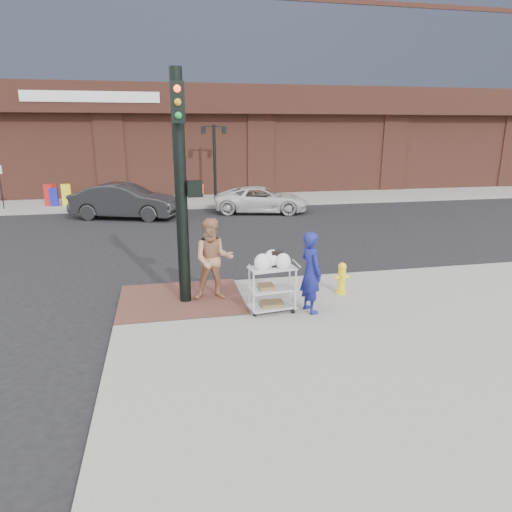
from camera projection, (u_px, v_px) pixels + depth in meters
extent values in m
plane|color=black|center=(212.00, 318.00, 9.83)|extent=(220.00, 220.00, 0.00)
cube|color=gray|center=(307.00, 172.00, 42.42)|extent=(65.00, 36.00, 0.15)
cube|color=brown|center=(181.00, 299.00, 10.52)|extent=(2.80, 2.40, 0.01)
cylinder|color=black|center=(215.00, 163.00, 24.72)|extent=(0.16, 0.16, 4.00)
cube|color=black|center=(214.00, 126.00, 24.21)|extent=(1.20, 0.06, 0.06)
cube|color=black|center=(204.00, 130.00, 24.16)|extent=(0.22, 0.22, 0.35)
cube|color=black|center=(224.00, 130.00, 24.37)|extent=(0.22, 0.22, 0.35)
cylinder|color=black|center=(1.00, 186.00, 21.98)|extent=(0.05, 0.05, 2.20)
cylinder|color=black|center=(181.00, 191.00, 9.77)|extent=(0.26, 0.26, 5.00)
cube|color=black|center=(195.00, 189.00, 9.82)|extent=(0.32, 0.28, 0.34)
cube|color=#FF260C|center=(202.00, 189.00, 9.85)|extent=(0.02, 0.18, 0.22)
cube|color=black|center=(178.00, 102.00, 9.02)|extent=(0.28, 0.18, 0.80)
imported|color=navy|center=(311.00, 272.00, 9.61)|extent=(0.55, 0.72, 1.76)
imported|color=#AB7450|center=(213.00, 260.00, 10.31)|extent=(0.97, 0.78, 1.89)
imported|color=black|center=(125.00, 201.00, 20.57)|extent=(5.03, 3.09, 1.57)
imported|color=silver|center=(262.00, 200.00, 22.07)|extent=(4.85, 3.07, 1.25)
cube|color=#B4B4BA|center=(272.00, 268.00, 9.57)|extent=(1.03, 0.66, 0.03)
cube|color=#B4B4BA|center=(272.00, 289.00, 9.70)|extent=(1.03, 0.66, 0.03)
cube|color=#B4B4BA|center=(272.00, 306.00, 9.80)|extent=(1.03, 0.66, 0.03)
cube|color=black|center=(277.00, 259.00, 9.60)|extent=(0.24, 0.15, 0.34)
cube|color=brown|center=(266.00, 287.00, 9.66)|extent=(0.32, 0.36, 0.09)
cube|color=brown|center=(272.00, 304.00, 9.79)|extent=(0.49, 0.39, 0.07)
cylinder|color=yellow|center=(341.00, 292.00, 10.91)|extent=(0.25, 0.25, 0.07)
cylinder|color=yellow|center=(342.00, 279.00, 10.82)|extent=(0.18, 0.18, 0.55)
sphere|color=yellow|center=(342.00, 267.00, 10.74)|extent=(0.20, 0.20, 0.20)
cylinder|color=yellow|center=(342.00, 277.00, 10.81)|extent=(0.36, 0.08, 0.08)
cube|color=red|center=(51.00, 195.00, 23.14)|extent=(0.58, 0.56, 1.08)
cube|color=yellow|center=(66.00, 195.00, 23.25)|extent=(0.52, 0.49, 1.07)
cube|color=#17199B|center=(54.00, 197.00, 23.07)|extent=(0.41, 0.37, 0.91)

